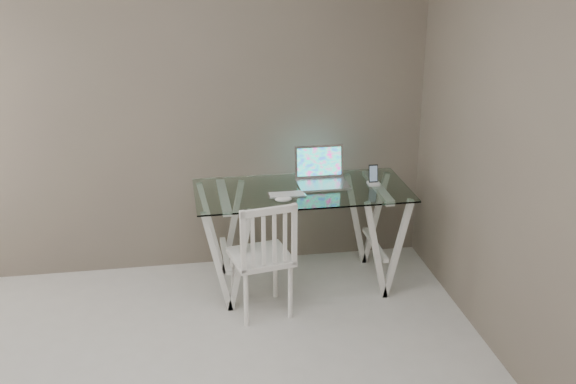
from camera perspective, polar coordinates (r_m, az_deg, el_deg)
The scene contains 7 objects.
room at distance 3.01m, azimuth -12.45°, elevation 4.72°, with size 4.50×4.52×2.71m.
desk at distance 5.19m, azimuth 1.09°, elevation -3.56°, with size 1.50×0.70×0.75m.
chair at distance 4.76m, azimuth -1.91°, elevation -4.92°, with size 0.44×0.44×0.83m.
laptop at distance 5.17m, azimuth 2.65°, elevation 1.37°, with size 0.36×0.29×0.25m.
keyboard at distance 4.95m, azimuth -0.11°, elevation -0.19°, with size 0.26×0.11×0.01m, color silver.
mouse at distance 4.83m, azimuth -0.38°, elevation -0.56°, with size 0.12×0.07×0.04m, color white.
phone_dock at distance 5.17m, azimuth 6.75°, elevation 1.01°, with size 0.08×0.08×0.14m.
Camera 1 is at (0.11, -2.87, 2.53)m, focal length 45.00 mm.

